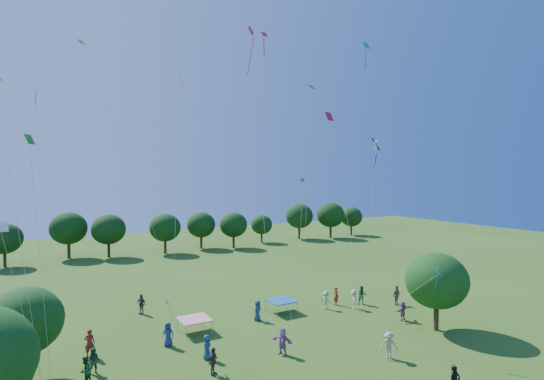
{
  "coord_description": "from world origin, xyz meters",
  "views": [
    {
      "loc": [
        -13.83,
        -9.93,
        11.97
      ],
      "look_at": [
        0.0,
        14.0,
        11.0
      ],
      "focal_mm": 28.0,
      "sensor_mm": 36.0,
      "label": 1
    }
  ],
  "objects": [
    {
      "name": "near_tree_north",
      "position": [
        -14.16,
        18.22,
        3.54
      ],
      "size": [
        4.36,
        4.36,
        5.51
      ],
      "color": "#422B19",
      "rests_on": "ground"
    },
    {
      "name": "near_tree_east",
      "position": [
        13.31,
        11.7,
        3.85
      ],
      "size": [
        4.74,
        4.74,
        6.0
      ],
      "color": "#422B19",
      "rests_on": "ground"
    },
    {
      "name": "treeline",
      "position": [
        -1.73,
        55.43,
        4.09
      ],
      "size": [
        88.01,
        8.77,
        6.77
      ],
      "color": "#422B19",
      "rests_on": "ground"
    },
    {
      "name": "tent_red_stripe",
      "position": [
        -3.02,
        20.5,
        1.04
      ],
      "size": [
        2.2,
        2.2,
        1.1
      ],
      "color": "red",
      "rests_on": "ground"
    },
    {
      "name": "tent_blue",
      "position": [
        5.14,
        21.28,
        1.04
      ],
      "size": [
        2.2,
        2.2,
        1.1
      ],
      "color": "#1952A7",
      "rests_on": "ground"
    },
    {
      "name": "crowd_person_0",
      "position": [
        -3.91,
        15.7,
        0.8
      ],
      "size": [
        0.47,
        0.82,
        1.6
      ],
      "primitive_type": "imported",
      "rotation": [
        0.0,
        0.0,
        1.51
      ],
      "color": "navy",
      "rests_on": "ground"
    },
    {
      "name": "crowd_person_1",
      "position": [
        -10.47,
        19.9,
        0.92
      ],
      "size": [
        0.8,
        0.65,
        1.84
      ],
      "primitive_type": "imported",
      "rotation": [
        0.0,
        0.0,
        2.8
      ],
      "color": "maroon",
      "rests_on": "ground"
    },
    {
      "name": "crowd_person_2",
      "position": [
        12.8,
        19.48,
        0.87
      ],
      "size": [
        0.98,
        0.84,
        1.74
      ],
      "primitive_type": "imported",
      "rotation": [
        0.0,
        0.0,
        5.74
      ],
      "color": "#214D24",
      "rests_on": "ground"
    },
    {
      "name": "crowd_person_3",
      "position": [
        6.41,
        9.83,
        0.88
      ],
      "size": [
        1.23,
        1.11,
        1.76
      ],
      "primitive_type": "imported",
      "rotation": [
        0.0,
        0.0,
        5.63
      ],
      "color": "#A59384",
      "rests_on": "ground"
    },
    {
      "name": "crowd_person_4",
      "position": [
        15.49,
        17.82,
        0.89
      ],
      "size": [
        1.1,
        0.63,
        1.78
      ],
      "primitive_type": "imported",
      "rotation": [
        0.0,
        0.0,
        0.16
      ],
      "color": "#474039",
      "rests_on": "ground"
    },
    {
      "name": "crowd_person_5",
      "position": [
        12.74,
        14.57,
        0.79
      ],
      "size": [
        1.56,
        0.81,
        1.59
      ],
      "primitive_type": "imported",
      "rotation": [
        0.0,
        0.0,
        3.34
      ],
      "color": "#925589",
      "rests_on": "ground"
    },
    {
      "name": "crowd_person_6",
      "position": [
        2.38,
        20.51,
        0.84
      ],
      "size": [
        0.94,
        0.8,
        1.67
      ],
      "primitive_type": "imported",
      "rotation": [
        0.0,
        0.0,
        0.51
      ],
      "color": "navy",
      "rests_on": "ground"
    },
    {
      "name": "crowd_person_7",
      "position": [
        10.64,
        20.59,
        0.83
      ],
      "size": [
        0.43,
        0.64,
        1.66
      ],
      "primitive_type": "imported",
      "rotation": [
        0.0,
        0.0,
        1.52
      ],
      "color": "maroon",
      "rests_on": "ground"
    },
    {
      "name": "crowd_person_8",
      "position": [
        -11.17,
        16.05,
        0.8
      ],
      "size": [
        0.82,
        0.88,
        1.59
      ],
      "primitive_type": "imported",
      "rotation": [
        0.0,
        0.0,
        4.03
      ],
      "color": "#204C26",
      "rests_on": "ground"
    },
    {
      "name": "crowd_person_9",
      "position": [
        9.13,
        20.14,
        0.8
      ],
      "size": [
        0.7,
        1.12,
        1.6
      ],
      "primitive_type": "imported",
      "rotation": [
        0.0,
        0.0,
        1.81
      ],
      "color": "#A9A687",
      "rests_on": "ground"
    },
    {
      "name": "crowd_person_10",
      "position": [
        -4.4,
        13.44,
        0.83
      ],
      "size": [
        1.03,
        0.98,
        1.67
      ],
      "primitive_type": "imported",
      "rotation": [
        0.0,
        0.0,
        0.71
      ],
      "color": "#403533",
      "rests_on": "ground"
    },
    {
      "name": "crowd_person_11",
      "position": [
        0.71,
        13.84,
        0.89
      ],
      "size": [
        1.29,
        1.75,
        1.78
      ],
      "primitive_type": "imported",
      "rotation": [
        0.0,
        0.0,
        5.19
      ],
      "color": "#9A5A91",
      "rests_on": "ground"
    },
    {
      "name": "crowd_person_12",
      "position": [
        -5.5,
        19.02,
        0.85
      ],
      "size": [
        0.94,
        0.85,
        1.69
      ],
      "primitive_type": "imported",
      "rotation": [
        0.0,
        0.0,
        5.67
      ],
      "color": "navy",
      "rests_on": "ground"
    },
    {
      "name": "crowd_person_14",
      "position": [
        -10.56,
        17.06,
        0.81
      ],
      "size": [
        0.89,
        0.65,
        1.61
      ],
      "primitive_type": "imported",
      "rotation": [
        0.0,
        0.0,
        5.97
      ],
      "color": "#204C2D",
      "rests_on": "ground"
    },
    {
      "name": "crowd_person_15",
      "position": [
        11.28,
        18.91,
        0.86
      ],
      "size": [
        1.05,
        1.2,
        1.71
      ],
      "primitive_type": "imported",
      "rotation": [
        0.0,
        0.0,
        4.1
      ],
      "color": "#B5A690",
      "rests_on": "ground"
    },
    {
      "name": "crowd_person_16",
      "position": [
        -5.53,
        26.99,
        0.86
      ],
      "size": [
        0.94,
        1.09,
        1.71
      ],
      "primitive_type": "imported",
      "rotation": [
        0.0,
        0.0,
        5.3
      ],
      "color": "#413634",
      "rests_on": "ground"
    },
    {
      "name": "pirate_kite",
      "position": [
        9.11,
        14.01,
        14.02
      ],
      "size": [
        3.5,
        2.29,
        13.49
      ],
      "color": "black"
    },
    {
      "name": "red_high_kite",
      "position": [
        1.27,
        18.9,
        18.85
      ],
      "size": [
        2.07,
        6.84,
        22.32
      ],
      "color": "red"
    },
    {
      "name": "small_kite_0",
      "position": [
        1.1,
        15.85,
        15.7
      ],
      "size": [
        2.63,
        0.45,
        20.5
      ],
      "color": "red"
    },
    {
      "name": "small_kite_1",
      "position": [
        -7.98,
        25.83,
        16.33
      ],
      "size": [
        7.68,
        1.67,
        21.18
      ],
      "color": "orange"
    },
    {
      "name": "small_kite_2",
      "position": [
        -6.86,
        13.72,
        4.14
      ],
      "size": [
        1.49,
        0.38,
        3.59
      ],
      "color": "#C57A11"
    },
    {
      "name": "small_kite_3",
      "position": [
        -13.54,
        10.93,
        10.43
      ],
      "size": [
        0.97,
        2.87,
        12.36
      ],
      "color": "#218718"
    },
    {
      "name": "small_kite_4",
      "position": [
        9.24,
        9.14,
        5.0
      ],
      "size": [
        2.94,
        4.31,
        4.52
      ],
      "color": "#1379C5"
    },
    {
      "name": "small_kite_5",
      "position": [
        8.01,
        22.44,
        8.94
      ],
      "size": [
        1.32,
        1.11,
        10.38
      ],
      "color": "#AB1CA5"
    },
    {
      "name": "small_kite_6",
      "position": [
        -14.67,
        12.93,
        8.37
      ],
      "size": [
        2.01,
        0.64,
        8.52
      ],
      "color": "silver"
    },
    {
      "name": "small_kite_7",
      "position": [
        9.75,
        15.01,
        17.48
      ],
      "size": [
        2.95,
        1.35,
        21.03
      ],
      "color": "#0B70B3"
    },
    {
      "name": "small_kite_8",
      "position": [
        3.73,
        11.94,
        12.86
      ],
      "size": [
        4.46,
        1.14,
        14.7
      ],
      "color": "#BE0B30"
    },
    {
      "name": "small_kite_9",
      "position": [
        -14.79,
        14.84,
        13.95
      ],
      "size": [
        2.15,
        2.63,
        15.86
      ],
      "color": "orange"
    },
    {
      "name": "small_kite_10",
      "position": [
        -4.67,
        18.75,
        14.62
      ],
      "size": [
        1.06,
        0.65,
        17.35
      ],
      "color": "yellow"
    },
    {
      "name": "small_kite_11",
      "position": [
        7.3,
        20.22,
        14.63
      ],
      "size": [
        0.58,
        1.78,
        18.36
      ],
      "color": "#1A9029"
    },
    {
      "name": "small_kite_12",
      "position": [
        -13.08,
        24.61,
        13.34
      ],
      "size": [
        0.56,
        7.97,
        17.21
      ],
      "color": "blue"
    }
  ]
}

